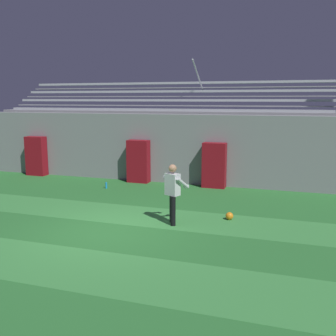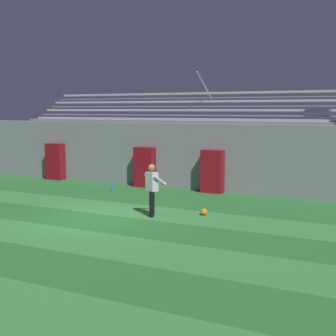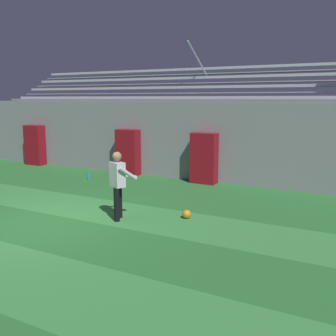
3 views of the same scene
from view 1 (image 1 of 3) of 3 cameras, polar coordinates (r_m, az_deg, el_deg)
name	(u,v)px [view 1 (image 1 of 3)]	position (r m, az deg, el deg)	size (l,w,h in m)	color
ground_plane	(108,231)	(10.52, -8.68, -9.05)	(80.00, 80.00, 0.00)	#286B2D
turf_stripe_mid	(60,265)	(8.73, -15.45, -13.38)	(28.00, 1.89, 0.01)	#38843D
turf_stripe_far	(132,215)	(11.85, -5.30, -6.77)	(28.00, 1.89, 0.01)	#38843D
back_wall	(179,149)	(16.13, 1.63, 2.83)	(24.00, 0.60, 2.80)	gray
padding_pillar_gate_left	(138,161)	(16.22, -4.31, 0.97)	(0.90, 0.44, 1.75)	maroon
padding_pillar_gate_right	(214,165)	(15.30, 6.72, 0.39)	(0.90, 0.44, 1.75)	maroon
padding_pillar_far_left	(36,156)	(18.67, -18.57, 1.67)	(0.90, 0.44, 1.75)	maroon
bleacher_stand	(192,141)	(18.03, 3.44, 3.89)	(18.00, 3.35, 5.03)	gray
goalkeeper	(173,190)	(10.73, 0.72, -3.23)	(0.72, 0.69, 1.67)	black
soccer_ball	(229,216)	(11.44, 8.90, -6.90)	(0.22, 0.22, 0.22)	orange
water_bottle	(106,185)	(15.36, -8.95, -2.50)	(0.07, 0.07, 0.24)	#1E8CD8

